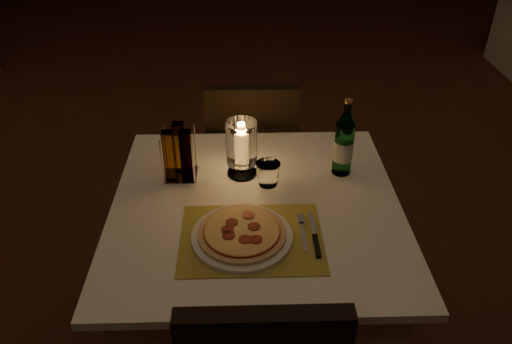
{
  "coord_description": "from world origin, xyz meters",
  "views": [
    {
      "loc": [
        -0.02,
        -2.09,
        1.79
      ],
      "look_at": [
        0.02,
        -0.7,
        0.86
      ],
      "focal_mm": 35.0,
      "sensor_mm": 36.0,
      "label": 1
    }
  ],
  "objects_px": {
    "main_table": "(256,279)",
    "plate": "(242,236)",
    "tumbler": "(268,174)",
    "hurricane_candle": "(242,145)",
    "water_bottle": "(344,144)",
    "pizza": "(242,232)",
    "chair_far": "(252,146)"
  },
  "relations": [
    {
      "from": "main_table",
      "to": "plate",
      "type": "distance_m",
      "value": 0.42
    },
    {
      "from": "tumbler",
      "to": "hurricane_candle",
      "type": "bearing_deg",
      "value": 143.52
    },
    {
      "from": "tumbler",
      "to": "water_bottle",
      "type": "xyz_separation_m",
      "value": [
        0.28,
        0.07,
        0.08
      ]
    },
    {
      "from": "tumbler",
      "to": "main_table",
      "type": "bearing_deg",
      "value": -111.45
    },
    {
      "from": "main_table",
      "to": "pizza",
      "type": "height_order",
      "value": "pizza"
    },
    {
      "from": "pizza",
      "to": "tumbler",
      "type": "distance_m",
      "value": 0.31
    },
    {
      "from": "plate",
      "to": "pizza",
      "type": "distance_m",
      "value": 0.02
    },
    {
      "from": "main_table",
      "to": "water_bottle",
      "type": "distance_m",
      "value": 0.62
    },
    {
      "from": "main_table",
      "to": "pizza",
      "type": "bearing_deg",
      "value": -105.53
    },
    {
      "from": "water_bottle",
      "to": "hurricane_candle",
      "type": "height_order",
      "value": "water_bottle"
    },
    {
      "from": "plate",
      "to": "water_bottle",
      "type": "xyz_separation_m",
      "value": [
        0.38,
        0.37,
        0.11
      ]
    },
    {
      "from": "tumbler",
      "to": "plate",
      "type": "bearing_deg",
      "value": -107.92
    },
    {
      "from": "pizza",
      "to": "water_bottle",
      "type": "xyz_separation_m",
      "value": [
        0.38,
        0.37,
        0.09
      ]
    },
    {
      "from": "hurricane_candle",
      "to": "pizza",
      "type": "bearing_deg",
      "value": -90.38
    },
    {
      "from": "hurricane_candle",
      "to": "main_table",
      "type": "bearing_deg",
      "value": -75.77
    },
    {
      "from": "main_table",
      "to": "tumbler",
      "type": "relative_size",
      "value": 11.15
    },
    {
      "from": "chair_far",
      "to": "hurricane_candle",
      "type": "relative_size",
      "value": 4.1
    },
    {
      "from": "water_bottle",
      "to": "plate",
      "type": "bearing_deg",
      "value": -135.51
    },
    {
      "from": "main_table",
      "to": "chair_far",
      "type": "distance_m",
      "value": 0.74
    },
    {
      "from": "chair_far",
      "to": "pizza",
      "type": "relative_size",
      "value": 3.21
    },
    {
      "from": "plate",
      "to": "hurricane_candle",
      "type": "bearing_deg",
      "value": 89.62
    },
    {
      "from": "main_table",
      "to": "plate",
      "type": "bearing_deg",
      "value": -105.52
    },
    {
      "from": "chair_far",
      "to": "water_bottle",
      "type": "xyz_separation_m",
      "value": [
        0.33,
        -0.52,
        0.31
      ]
    },
    {
      "from": "main_table",
      "to": "plate",
      "type": "relative_size",
      "value": 3.12
    },
    {
      "from": "main_table",
      "to": "tumbler",
      "type": "height_order",
      "value": "tumbler"
    },
    {
      "from": "chair_far",
      "to": "tumbler",
      "type": "bearing_deg",
      "value": -85.55
    },
    {
      "from": "chair_far",
      "to": "plate",
      "type": "bearing_deg",
      "value": -93.2
    },
    {
      "from": "pizza",
      "to": "hurricane_candle",
      "type": "relative_size",
      "value": 1.28
    },
    {
      "from": "pizza",
      "to": "plate",
      "type": "bearing_deg",
      "value": 3.31
    },
    {
      "from": "main_table",
      "to": "water_bottle",
      "type": "height_order",
      "value": "water_bottle"
    },
    {
      "from": "tumbler",
      "to": "hurricane_candle",
      "type": "xyz_separation_m",
      "value": [
        -0.09,
        0.07,
        0.08
      ]
    },
    {
      "from": "water_bottle",
      "to": "hurricane_candle",
      "type": "relative_size",
      "value": 1.37
    }
  ]
}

